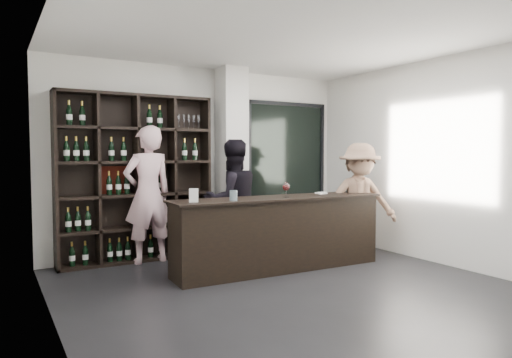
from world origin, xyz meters
TOP-DOWN VIEW (x-y plane):
  - floor at (0.00, 0.00)m, footprint 5.00×5.50m
  - wine_shelf at (-1.15, 2.57)m, footprint 2.20×0.35m
  - structural_column at (0.35, 2.47)m, footprint 0.40×0.40m
  - glass_panel at (1.55, 2.69)m, footprint 1.60×0.08m
  - tasting_counter at (0.35, 1.10)m, footprint 2.98×0.62m
  - taster_pink at (-1.03, 2.40)m, footprint 0.76×0.54m
  - taster_black at (0.03, 1.85)m, footprint 0.87×0.69m
  - customer at (1.74, 1.05)m, footprint 1.26×1.01m
  - wine_glass at (0.39, 0.99)m, footprint 0.11×0.11m
  - spit_cup at (-0.40, 0.99)m, footprint 0.12×0.12m
  - napkin_stack at (1.13, 1.19)m, footprint 0.13×0.13m
  - card_stand at (-0.88, 1.08)m, footprint 0.12×0.09m

SIDE VIEW (x-z plane):
  - floor at x=0.00m, z-range -0.01..0.00m
  - tasting_counter at x=0.35m, z-range 0.00..0.98m
  - customer at x=1.74m, z-range 0.00..1.71m
  - taster_black at x=0.03m, z-range 0.00..1.76m
  - taster_pink at x=-1.03m, z-range 0.00..1.95m
  - napkin_stack at x=1.13m, z-range 0.98..1.00m
  - spit_cup at x=-0.40m, z-range 0.98..1.11m
  - card_stand at x=-0.88m, z-range 0.98..1.14m
  - wine_glass at x=0.39m, z-range 0.98..1.20m
  - wine_shelf at x=-1.15m, z-range 0.00..2.40m
  - glass_panel at x=1.55m, z-range 0.35..2.45m
  - structural_column at x=0.35m, z-range 0.00..2.90m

